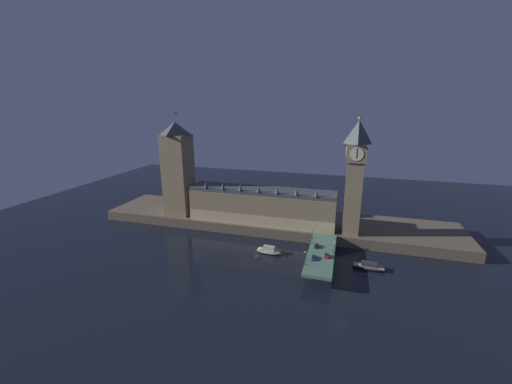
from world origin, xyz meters
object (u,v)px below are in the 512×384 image
(pedestrian_mid_walk, at_px, (333,251))
(street_lamp_far, at_px, (313,231))
(car_northbound_trail, at_px, (314,258))
(street_lamp_near, at_px, (305,256))
(pedestrian_far_rail, at_px, (312,242))
(car_northbound_lead, at_px, (317,246))
(victoria_tower, at_px, (178,169))
(boat_upstream, at_px, (269,251))
(boat_downstream, at_px, (369,267))
(street_lamp_mid, at_px, (334,246))
(pedestrian_near_rail, at_px, (307,259))
(clock_tower, at_px, (355,174))
(car_southbound_lead, at_px, (327,256))

(pedestrian_mid_walk, relative_size, street_lamp_far, 0.26)
(car_northbound_trail, bearing_deg, street_lamp_near, -114.96)
(pedestrian_mid_walk, height_order, pedestrian_far_rail, pedestrian_mid_walk)
(car_northbound_lead, height_order, pedestrian_far_rail, pedestrian_far_rail)
(victoria_tower, relative_size, boat_upstream, 4.64)
(boat_downstream, bearing_deg, boat_upstream, 176.92)
(car_northbound_lead, xyz_separation_m, street_lamp_mid, (8.63, -4.75, 3.25))
(victoria_tower, bearing_deg, boat_downstream, -15.46)
(car_northbound_lead, relative_size, street_lamp_far, 0.63)
(car_northbound_lead, bearing_deg, pedestrian_mid_walk, -23.51)
(pedestrian_far_rail, distance_m, street_lamp_far, 7.87)
(pedestrian_mid_walk, relative_size, boat_upstream, 0.13)
(car_northbound_lead, bearing_deg, street_lamp_far, 107.50)
(street_lamp_far, bearing_deg, victoria_tower, 167.53)
(car_northbound_trail, xyz_separation_m, pedestrian_near_rail, (-2.74, -3.08, 0.20))
(car_northbound_lead, bearing_deg, boat_downstream, -6.18)
(pedestrian_near_rail, xyz_separation_m, boat_downstream, (27.63, 13.09, -6.42))
(clock_tower, relative_size, boat_downstream, 4.01)
(street_lamp_near, bearing_deg, victoria_tower, 151.03)
(victoria_tower, bearing_deg, car_southbound_lead, -21.80)
(clock_tower, distance_m, car_northbound_trail, 52.51)
(street_lamp_near, relative_size, street_lamp_mid, 1.07)
(pedestrian_far_rail, bearing_deg, car_northbound_lead, -46.73)
(victoria_tower, relative_size, car_southbound_lead, 16.98)
(car_northbound_trail, bearing_deg, street_lamp_far, 97.89)
(car_northbound_trail, height_order, pedestrian_near_rail, pedestrian_near_rail)
(clock_tower, bearing_deg, street_lamp_near, -112.57)
(car_southbound_lead, height_order, street_lamp_near, street_lamp_near)
(victoria_tower, bearing_deg, pedestrian_near_rail, -27.01)
(street_lamp_mid, relative_size, boat_upstream, 0.45)
(pedestrian_near_rail, relative_size, pedestrian_mid_walk, 0.92)
(car_northbound_lead, height_order, street_lamp_far, street_lamp_far)
(victoria_tower, distance_m, boat_downstream, 125.69)
(clock_tower, height_order, street_lamp_far, clock_tower)
(clock_tower, bearing_deg, car_northbound_trail, -112.15)
(victoria_tower, height_order, pedestrian_mid_walk, victoria_tower)
(victoria_tower, distance_m, street_lamp_mid, 108.87)
(car_southbound_lead, bearing_deg, pedestrian_far_rail, 123.95)
(street_lamp_near, xyz_separation_m, boat_upstream, (-21.02, 19.40, -9.57))
(car_southbound_lead, bearing_deg, clock_tower, 73.76)
(street_lamp_far, xyz_separation_m, boat_upstream, (-21.02, -10.04, -9.68))
(street_lamp_mid, bearing_deg, car_southbound_lead, -124.54)
(boat_upstream, bearing_deg, car_northbound_trail, -27.63)
(boat_downstream, bearing_deg, car_southbound_lead, -161.16)
(clock_tower, distance_m, car_northbound_lead, 43.95)
(pedestrian_mid_walk, bearing_deg, boat_upstream, 173.80)
(pedestrian_near_rail, xyz_separation_m, pedestrian_mid_walk, (10.98, 12.21, 0.08))
(street_lamp_far, bearing_deg, boat_downstream, -24.32)
(clock_tower, bearing_deg, pedestrian_far_rail, -128.64)
(car_northbound_lead, relative_size, car_southbound_lead, 1.13)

